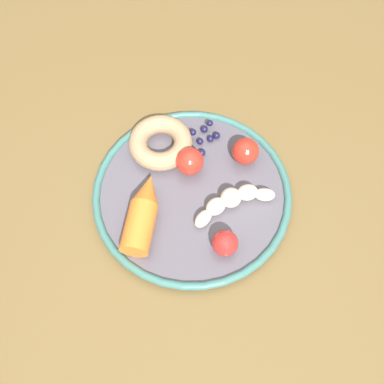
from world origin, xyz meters
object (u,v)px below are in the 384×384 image
carrot_orange (143,212)px  tomato_mid (225,243)px  blueberry_pile (205,137)px  tomato_far (245,151)px  donut (161,142)px  plate (192,193)px  dining_table (188,216)px  tomato_near (193,161)px  banana (232,201)px

carrot_orange → tomato_mid: (-0.04, -0.12, -0.00)m
blueberry_pile → tomato_far: 0.07m
donut → blueberry_pile: size_ratio=1.60×
plate → blueberry_pile: bearing=-7.3°
blueberry_pile → plate: bearing=172.7°
plate → carrot_orange: (-0.05, 0.07, 0.02)m
dining_table → carrot_orange: size_ratio=9.31×
donut → tomato_near: bearing=-122.6°
dining_table → tomato_mid: size_ratio=30.97×
tomato_mid → carrot_orange: bearing=73.6°
plate → tomato_far: 0.10m
banana → blueberry_pile: (0.11, 0.05, -0.00)m
banana → carrot_orange: (-0.03, 0.13, 0.01)m
tomato_near → donut: bearing=57.4°
dining_table → banana: (-0.02, -0.07, 0.11)m
tomato_near → carrot_orange: bearing=144.6°
plate → tomato_far: tomato_far is taller
blueberry_pile → tomato_far: size_ratio=1.49×
plate → tomato_far: bearing=-48.8°
tomato_mid → tomato_far: tomato_far is taller
banana → tomato_near: size_ratio=2.79×
banana → tomato_near: bearing=48.0°
banana → tomato_mid: 0.07m
banana → blueberry_pile: size_ratio=1.92×
banana → tomato_far: tomato_far is taller
dining_table → carrot_orange: (-0.05, 0.06, 0.11)m
tomato_mid → donut: bearing=34.5°
banana → tomato_far: (0.08, -0.02, 0.01)m
banana → blueberry_pile: banana is taller
dining_table → blueberry_pile: bearing=-11.4°
blueberry_pile → donut: bearing=107.9°
dining_table → plate: 0.09m
carrot_orange → tomato_near: tomato_near is taller
tomato_near → tomato_mid: (-0.13, -0.06, -0.00)m
banana → tomato_far: size_ratio=2.86×
dining_table → donut: size_ratio=11.50×
plate → blueberry_pile: blueberry_pile is taller
donut → tomato_near: size_ratio=2.32×
tomato_far → plate: bearing=131.2°
dining_table → carrot_orange: bearing=129.9°
blueberry_pile → tomato_near: 0.06m
banana → tomato_near: 0.09m
dining_table → blueberry_pile: size_ratio=18.40×
banana → tomato_mid: tomato_mid is taller
donut → tomato_mid: size_ratio=2.69×
dining_table → blueberry_pile: 0.14m
tomato_mid → tomato_far: 0.15m
dining_table → tomato_far: size_ratio=27.44×
banana → tomato_far: bearing=-10.8°
tomato_far → tomato_mid: bearing=171.4°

